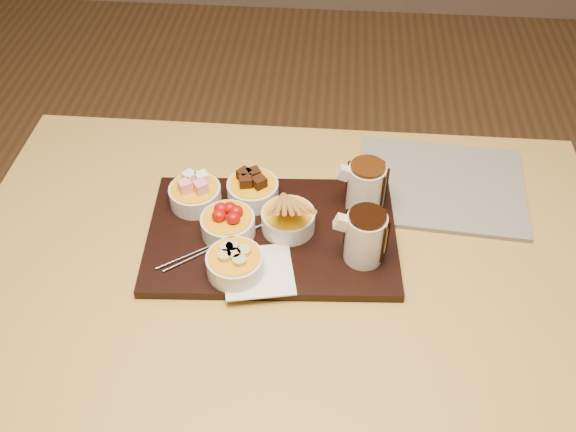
# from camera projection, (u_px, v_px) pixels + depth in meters

# --- Properties ---
(dining_table) EXTENTS (1.20, 0.80, 0.75)m
(dining_table) POSITION_uv_depth(u_px,v_px,m) (285.00, 293.00, 1.24)
(dining_table) COLOR #BC9B46
(dining_table) RESTS_ON ground
(serving_board) EXTENTS (0.48, 0.33, 0.02)m
(serving_board) POSITION_uv_depth(u_px,v_px,m) (272.00, 235.00, 1.20)
(serving_board) COLOR black
(serving_board) RESTS_ON dining_table
(napkin) EXTENTS (0.14, 0.14, 0.00)m
(napkin) POSITION_uv_depth(u_px,v_px,m) (258.00, 271.00, 1.12)
(napkin) COLOR white
(napkin) RESTS_ON serving_board
(bowl_marshmallows) EXTENTS (0.10, 0.10, 0.04)m
(bowl_marshmallows) POSITION_uv_depth(u_px,v_px,m) (195.00, 196.00, 1.23)
(bowl_marshmallows) COLOR silver
(bowl_marshmallows) RESTS_ON serving_board
(bowl_cake) EXTENTS (0.10, 0.10, 0.04)m
(bowl_cake) POSITION_uv_depth(u_px,v_px,m) (253.00, 191.00, 1.24)
(bowl_cake) COLOR silver
(bowl_cake) RESTS_ON serving_board
(bowl_strawberries) EXTENTS (0.10, 0.10, 0.04)m
(bowl_strawberries) POSITION_uv_depth(u_px,v_px,m) (228.00, 225.00, 1.18)
(bowl_strawberries) COLOR silver
(bowl_strawberries) RESTS_ON serving_board
(bowl_biscotti) EXTENTS (0.10, 0.10, 0.04)m
(bowl_biscotti) POSITION_uv_depth(u_px,v_px,m) (288.00, 220.00, 1.18)
(bowl_biscotti) COLOR silver
(bowl_biscotti) RESTS_ON serving_board
(bowl_bananas) EXTENTS (0.10, 0.10, 0.04)m
(bowl_bananas) POSITION_uv_depth(u_px,v_px,m) (235.00, 264.00, 1.11)
(bowl_bananas) COLOR silver
(bowl_bananas) RESTS_ON serving_board
(pitcher_dark_chocolate) EXTENTS (0.08, 0.08, 0.10)m
(pitcher_dark_chocolate) POSITION_uv_depth(u_px,v_px,m) (365.00, 238.00, 1.11)
(pitcher_dark_chocolate) COLOR silver
(pitcher_dark_chocolate) RESTS_ON serving_board
(pitcher_milk_chocolate) EXTENTS (0.08, 0.08, 0.10)m
(pitcher_milk_chocolate) POSITION_uv_depth(u_px,v_px,m) (366.00, 188.00, 1.21)
(pitcher_milk_chocolate) COLOR silver
(pitcher_milk_chocolate) RESTS_ON serving_board
(fondue_skewers) EXTENTS (0.18, 0.23, 0.01)m
(fondue_skewers) POSITION_uv_depth(u_px,v_px,m) (222.00, 241.00, 1.17)
(fondue_skewers) COLOR silver
(fondue_skewers) RESTS_ON serving_board
(newspaper) EXTENTS (0.35, 0.29, 0.01)m
(newspaper) POSITION_uv_depth(u_px,v_px,m) (440.00, 185.00, 1.30)
(newspaper) COLOR beige
(newspaper) RESTS_ON dining_table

